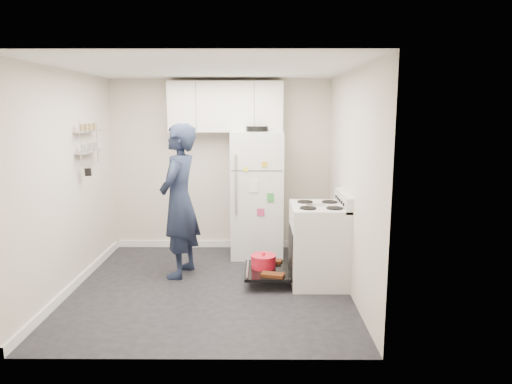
{
  "coord_description": "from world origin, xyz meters",
  "views": [
    {
      "loc": [
        0.56,
        -5.1,
        2.05
      ],
      "look_at": [
        0.53,
        0.48,
        1.05
      ],
      "focal_mm": 32.0,
      "sensor_mm": 36.0,
      "label": 1
    }
  ],
  "objects_px": {
    "open_oven_door": "(266,266)",
    "refrigerator": "(257,194)",
    "electric_range": "(317,245)",
    "person": "(179,201)"
  },
  "relations": [
    {
      "from": "open_oven_door",
      "to": "person",
      "type": "distance_m",
      "value": 1.33
    },
    {
      "from": "electric_range",
      "to": "refrigerator",
      "type": "xyz_separation_m",
      "value": [
        -0.72,
        1.1,
        0.42
      ]
    },
    {
      "from": "electric_range",
      "to": "refrigerator",
      "type": "height_order",
      "value": "refrigerator"
    },
    {
      "from": "open_oven_door",
      "to": "refrigerator",
      "type": "xyz_separation_m",
      "value": [
        -0.11,
        1.07,
        0.69
      ]
    },
    {
      "from": "refrigerator",
      "to": "person",
      "type": "distance_m",
      "value": 1.28
    },
    {
      "from": "electric_range",
      "to": "refrigerator",
      "type": "distance_m",
      "value": 1.38
    },
    {
      "from": "refrigerator",
      "to": "person",
      "type": "height_order",
      "value": "person"
    },
    {
      "from": "electric_range",
      "to": "person",
      "type": "height_order",
      "value": "person"
    },
    {
      "from": "refrigerator",
      "to": "electric_range",
      "type": "bearing_deg",
      "value": -56.65
    },
    {
      "from": "open_oven_door",
      "to": "refrigerator",
      "type": "distance_m",
      "value": 1.28
    }
  ]
}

